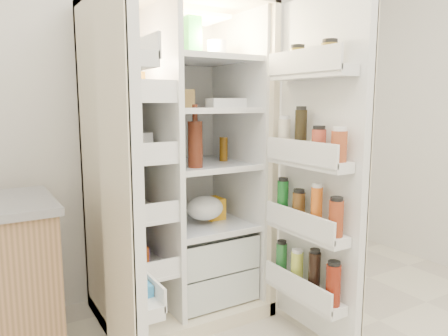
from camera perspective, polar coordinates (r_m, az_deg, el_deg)
wall_back at (r=2.81m, az=-9.21°, el=10.90°), size 4.00×0.02×2.70m
refrigerator at (r=2.53m, az=-6.45°, el=-2.60°), size 0.92×0.70×1.80m
freezer_door at (r=1.76m, az=-13.58°, el=-2.88°), size 0.15×0.40×1.72m
fridge_door at (r=2.19m, az=12.50°, el=-1.06°), size 0.17×0.58×1.72m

